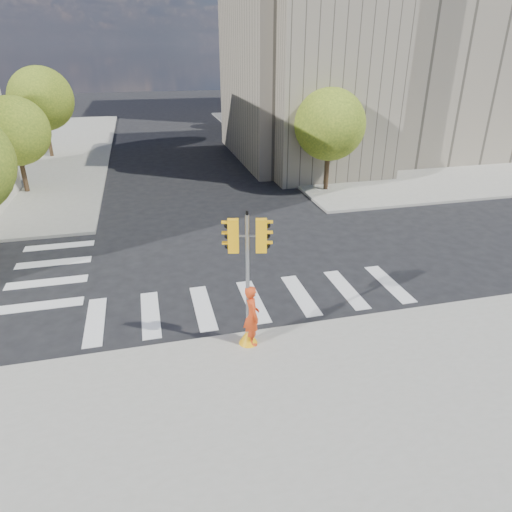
{
  "coord_description": "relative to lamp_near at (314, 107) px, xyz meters",
  "views": [
    {
      "loc": [
        -3.42,
        -15.72,
        8.37
      ],
      "look_at": [
        -0.15,
        -2.67,
        2.1
      ],
      "focal_mm": 32.0,
      "sensor_mm": 36.0,
      "label": 1
    }
  ],
  "objects": [
    {
      "name": "tree_lw_mid",
      "position": [
        -18.5,
        0.0,
        -0.82
      ],
      "size": [
        4.0,
        4.0,
        5.77
      ],
      "color": "#382616",
      "rests_on": "ground"
    },
    {
      "name": "tree_re_mid",
      "position": [
        -0.5,
        8.0,
        -0.23
      ],
      "size": [
        4.6,
        4.6,
        6.66
      ],
      "color": "#382616",
      "rests_on": "ground"
    },
    {
      "name": "traffic_signal",
      "position": [
        -8.88,
        -18.6,
        -2.66
      ],
      "size": [
        1.08,
        0.56,
        4.22
      ],
      "rotation": [
        0.0,
        0.0,
        -0.22
      ],
      "color": "#FFB00D",
      "rests_on": "sidewalk_near"
    },
    {
      "name": "photographer",
      "position": [
        -8.77,
        -18.6,
        -3.46
      ],
      "size": [
        0.53,
        0.75,
        1.93
      ],
      "primitive_type": "imported",
      "rotation": [
        0.0,
        0.0,
        1.68
      ],
      "color": "red",
      "rests_on": "sidewalk_near"
    },
    {
      "name": "tree_re_far",
      "position": [
        -0.5,
        20.0,
        -0.71
      ],
      "size": [
        4.0,
        4.0,
        5.88
      ],
      "color": "#382616",
      "rests_on": "ground"
    },
    {
      "name": "civic_building",
      "position": [
        7.59,
        5.12,
        2.68
      ],
      "size": [
        26.0,
        16.0,
        19.39
      ],
      "color": "gray",
      "rests_on": "ground"
    },
    {
      "name": "lamp_near",
      "position": [
        0.0,
        0.0,
        0.0
      ],
      "size": [
        0.35,
        0.18,
        8.11
      ],
      "color": "black",
      "rests_on": "sidewalk_far_right"
    },
    {
      "name": "lamp_far",
      "position": [
        0.0,
        14.0,
        0.0
      ],
      "size": [
        0.35,
        0.18,
        8.11
      ],
      "color": "black",
      "rests_on": "sidewalk_far_right"
    },
    {
      "name": "sidewalk_far_right",
      "position": [
        12.0,
        12.0,
        -4.5
      ],
      "size": [
        28.0,
        40.0,
        0.15
      ],
      "primitive_type": "cube",
      "color": "gray",
      "rests_on": "ground"
    },
    {
      "name": "tree_lw_far",
      "position": [
        -18.5,
        10.0,
        -0.04
      ],
      "size": [
        4.8,
        4.8,
        6.95
      ],
      "color": "#382616",
      "rests_on": "ground"
    },
    {
      "name": "ground",
      "position": [
        -8.0,
        -14.0,
        -4.58
      ],
      "size": [
        160.0,
        160.0,
        0.0
      ],
      "primitive_type": "plane",
      "color": "black",
      "rests_on": "ground"
    },
    {
      "name": "tree_re_near",
      "position": [
        -0.5,
        -4.0,
        -0.53
      ],
      "size": [
        4.2,
        4.2,
        6.16
      ],
      "color": "#382616",
      "rests_on": "ground"
    }
  ]
}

